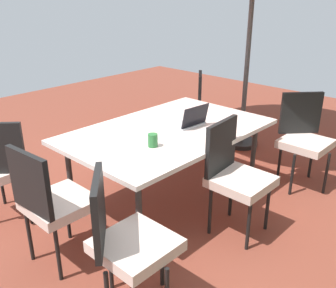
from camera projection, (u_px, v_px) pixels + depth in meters
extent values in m
cube|color=brown|center=(168.00, 200.00, 3.85)|extent=(10.00, 10.00, 0.02)
cube|color=silver|center=(168.00, 131.00, 3.57)|extent=(1.92, 1.22, 0.04)
cylinder|color=#333333|center=(186.00, 134.00, 4.55)|extent=(0.05, 0.05, 0.72)
cylinder|color=#333333|center=(70.00, 181.00, 3.45)|extent=(0.05, 0.05, 0.72)
cylinder|color=#333333|center=(253.00, 156.00, 3.97)|extent=(0.05, 0.05, 0.72)
cylinder|color=#333333|center=(139.00, 220.00, 2.87)|extent=(0.05, 0.05, 0.72)
cylinder|color=#4C4C4C|center=(248.00, 51.00, 4.71)|extent=(0.06, 0.06, 2.51)
cylinder|color=black|center=(241.00, 143.00, 5.18)|extent=(0.44, 0.44, 0.06)
cube|color=beige|center=(59.00, 204.00, 2.84)|extent=(0.46, 0.46, 0.08)
cube|color=black|center=(30.00, 183.00, 2.59)|extent=(0.07, 0.44, 0.45)
cylinder|color=black|center=(96.00, 231.00, 2.97)|extent=(0.03, 0.03, 0.45)
cylinder|color=black|center=(68.00, 215.00, 3.18)|extent=(0.03, 0.03, 0.45)
cylinder|color=black|center=(58.00, 254.00, 2.71)|extent=(0.03, 0.03, 0.45)
cylinder|color=black|center=(29.00, 235.00, 2.92)|extent=(0.03, 0.03, 0.45)
cube|color=beige|center=(241.00, 182.00, 3.16)|extent=(0.46, 0.46, 0.08)
cube|color=black|center=(221.00, 146.00, 3.18)|extent=(0.44, 0.08, 0.45)
cylinder|color=black|center=(248.00, 226.00, 3.03)|extent=(0.03, 0.03, 0.45)
cylinder|color=black|center=(267.00, 207.00, 3.29)|extent=(0.03, 0.03, 0.45)
cylinder|color=black|center=(210.00, 211.00, 3.24)|extent=(0.03, 0.03, 0.45)
cylinder|color=black|center=(231.00, 194.00, 3.50)|extent=(0.03, 0.03, 0.45)
cube|color=beige|center=(136.00, 246.00, 2.38)|extent=(0.46, 0.46, 0.08)
cube|color=black|center=(99.00, 211.00, 2.26)|extent=(0.32, 0.35, 0.45)
cylinder|color=black|center=(162.00, 259.00, 2.66)|extent=(0.03, 0.03, 0.45)
cylinder|color=black|center=(110.00, 262.00, 2.63)|extent=(0.03, 0.03, 0.45)
cube|color=beige|center=(10.00, 166.00, 3.43)|extent=(0.46, 0.46, 0.08)
cylinder|color=black|center=(39.00, 182.00, 3.71)|extent=(0.03, 0.03, 0.45)
cylinder|color=black|center=(1.00, 183.00, 3.69)|extent=(0.03, 0.03, 0.45)
cylinder|color=black|center=(29.00, 201.00, 3.38)|extent=(0.03, 0.03, 0.45)
cube|color=beige|center=(183.00, 110.00, 5.00)|extent=(0.46, 0.46, 0.08)
cube|color=black|center=(200.00, 91.00, 4.89)|extent=(0.37, 0.30, 0.45)
cylinder|color=black|center=(171.00, 124.00, 5.28)|extent=(0.03, 0.03, 0.45)
cylinder|color=black|center=(169.00, 133.00, 4.95)|extent=(0.03, 0.03, 0.45)
cylinder|color=black|center=(196.00, 125.00, 5.26)|extent=(0.03, 0.03, 0.45)
cylinder|color=black|center=(196.00, 134.00, 4.93)|extent=(0.03, 0.03, 0.45)
cube|color=beige|center=(306.00, 144.00, 3.93)|extent=(0.46, 0.46, 0.08)
cube|color=black|center=(301.00, 113.00, 4.03)|extent=(0.35, 0.32, 0.45)
cylinder|color=black|center=(292.00, 175.00, 3.86)|extent=(0.03, 0.03, 0.45)
cylinder|color=black|center=(326.00, 174.00, 3.88)|extent=(0.03, 0.03, 0.45)
cylinder|color=black|center=(280.00, 160.00, 4.19)|extent=(0.03, 0.03, 0.45)
cylinder|color=black|center=(311.00, 159.00, 4.21)|extent=(0.03, 0.03, 0.45)
cube|color=#B7B7BC|center=(187.00, 124.00, 3.67)|extent=(0.34, 0.24, 0.02)
cube|color=black|center=(195.00, 116.00, 3.55)|extent=(0.32, 0.08, 0.20)
cylinder|color=#286B33|center=(153.00, 140.00, 3.15)|extent=(0.08, 0.08, 0.11)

